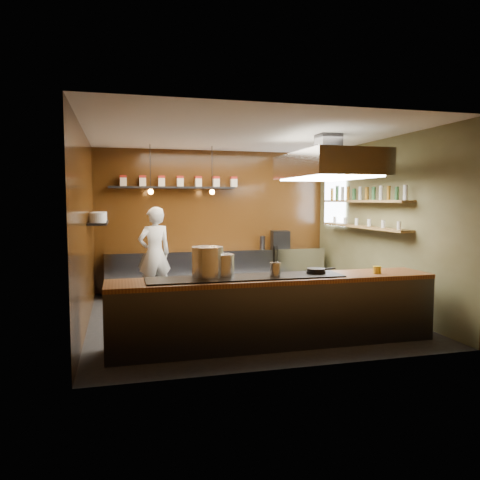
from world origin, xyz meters
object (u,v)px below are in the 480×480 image
object	(u,v)px
extractor_hood	(328,165)
chef	(155,254)
espresso_machine	(280,239)
stockpot_large	(208,262)
stockpot_small	(222,265)

from	to	relation	value
extractor_hood	chef	world-z (taller)	extractor_hood
extractor_hood	espresso_machine	size ratio (longest dim) A/B	5.38
extractor_hood	chef	xyz separation A→B (m)	(-2.65, 2.08, -1.60)
stockpot_large	chef	bearing A→B (deg)	98.03
stockpot_small	extractor_hood	bearing A→B (deg)	28.90
espresso_machine	chef	world-z (taller)	chef
espresso_machine	stockpot_small	bearing A→B (deg)	-112.19
stockpot_large	chef	xyz separation A→B (m)	(-0.45, 3.19, -0.23)
stockpot_large	chef	world-z (taller)	chef
espresso_machine	chef	bearing A→B (deg)	-161.79
espresso_machine	chef	size ratio (longest dim) A/B	0.21
extractor_hood	stockpot_large	distance (m)	2.82
espresso_machine	chef	distance (m)	2.81
stockpot_small	espresso_machine	size ratio (longest dim) A/B	0.84
extractor_hood	stockpot_small	size ratio (longest dim) A/B	6.42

